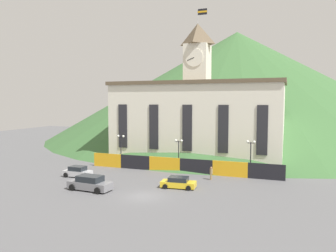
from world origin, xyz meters
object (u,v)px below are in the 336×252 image
Objects in this scene: street_lamp_far_left at (121,144)px; street_lamp_left at (179,148)px; street_lamp_center at (251,151)px; car_silver_hatch at (78,172)px; car_yellow_coupe at (178,183)px; pedestrian at (211,173)px; car_gray_pickup at (90,183)px.

street_lamp_far_left is 1.06× the size of street_lamp_left.
street_lamp_center is 24.21m from car_silver_hatch.
car_yellow_coupe is (12.59, -8.71, -3.11)m from street_lamp_far_left.
street_lamp_far_left reaches higher than car_yellow_coupe.
street_lamp_center is 6.44m from pedestrian.
street_lamp_left is at bearing 180.00° from street_lamp_center.
street_lamp_far_left reaches higher than pedestrian.
street_lamp_left is at bearing 103.19° from car_yellow_coupe.
car_yellow_coupe is at bearing -108.58° from pedestrian.
street_lamp_far_left reaches higher than car_gray_pickup.
street_lamp_left is 10.48m from street_lamp_center.
street_lamp_center reaches higher than pedestrian.
car_silver_hatch is at bearing -106.76° from street_lamp_far_left.
street_lamp_left is 14.86m from car_silver_hatch.
street_lamp_left is 0.95× the size of street_lamp_center.
car_yellow_coupe is at bearing -34.68° from street_lamp_far_left.
car_silver_hatch is (-5.52, 5.25, -0.12)m from car_gray_pickup.
pedestrian is (5.72, -3.35, -2.58)m from street_lamp_left.
street_lamp_center is at bearing -160.65° from car_silver_hatch.
car_gray_pickup is (-17.09, -13.34, -2.91)m from street_lamp_center.
street_lamp_far_left is at bearing -107.10° from car_silver_hatch.
street_lamp_far_left is 16.02m from pedestrian.
street_lamp_left reaches higher than car_yellow_coupe.
car_yellow_coupe is at bearing -71.63° from street_lamp_left.
car_yellow_coupe is at bearing -150.70° from car_gray_pickup.
street_lamp_far_left is 1.32× the size of car_silver_hatch.
pedestrian is (15.42, -3.35, -2.77)m from street_lamp_far_left.
pedestrian reaches higher than car_silver_hatch.
street_lamp_far_left is at bearing 180.00° from street_lamp_center.
car_gray_pickup is at bearing -76.99° from street_lamp_far_left.
car_silver_hatch is (-22.61, -8.09, -3.03)m from street_lamp_center.
car_silver_hatch is (-15.03, 0.62, 0.07)m from car_yellow_coupe.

